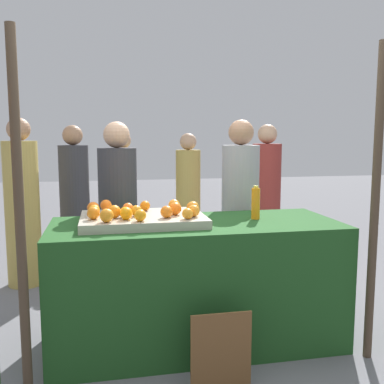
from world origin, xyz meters
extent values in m
plane|color=slate|center=(0.00, 0.00, 0.00)|extent=(24.00, 24.00, 0.00)
cube|color=#1E4C1E|center=(0.00, 0.00, 0.44)|extent=(2.05, 0.83, 0.89)
cube|color=#B2AD99|center=(-0.37, 0.03, 0.92)|extent=(0.86, 0.59, 0.06)
sphere|color=orange|center=(-0.13, 0.18, 0.99)|extent=(0.08, 0.08, 0.08)
sphere|color=orange|center=(-0.63, -0.18, 0.99)|extent=(0.09, 0.09, 0.09)
sphere|color=orange|center=(-0.47, 0.12, 0.99)|extent=(0.08, 0.08, 0.08)
sphere|color=orange|center=(-0.72, 0.15, 0.99)|extent=(0.09, 0.09, 0.09)
sphere|color=orange|center=(-0.10, -0.17, 0.99)|extent=(0.07, 0.07, 0.07)
sphere|color=orange|center=(-0.04, -0.09, 0.99)|extent=(0.08, 0.08, 0.08)
sphere|color=orange|center=(-0.50, -0.11, 0.99)|extent=(0.08, 0.08, 0.08)
sphere|color=orange|center=(-0.34, 0.21, 0.99)|extent=(0.07, 0.07, 0.07)
sphere|color=orange|center=(-0.71, -0.06, 0.99)|extent=(0.08, 0.08, 0.08)
sphere|color=orange|center=(-0.71, 0.07, 0.99)|extent=(0.08, 0.08, 0.08)
sphere|color=orange|center=(-0.02, 0.01, 0.99)|extent=(0.09, 0.09, 0.09)
sphere|color=orange|center=(-0.23, -0.10, 0.99)|extent=(0.08, 0.08, 0.08)
sphere|color=orange|center=(-0.63, 0.26, 0.99)|extent=(0.08, 0.08, 0.08)
sphere|color=orange|center=(-0.57, -0.04, 0.99)|extent=(0.09, 0.09, 0.09)
sphere|color=orange|center=(-0.42, 0.01, 0.99)|extent=(0.08, 0.08, 0.08)
sphere|color=orange|center=(-0.41, -0.19, 0.99)|extent=(0.08, 0.08, 0.08)
sphere|color=orange|center=(-0.15, 0.00, 0.99)|extent=(0.09, 0.09, 0.09)
sphere|color=orange|center=(-0.50, -0.02, 0.98)|extent=(0.07, 0.07, 0.07)
cylinder|color=orange|center=(0.46, 0.05, 1.00)|extent=(0.06, 0.06, 0.23)
cylinder|color=yellow|center=(0.46, 0.05, 1.13)|extent=(0.03, 0.03, 0.02)
cube|color=brown|center=(0.02, -0.62, 0.23)|extent=(0.37, 0.01, 0.48)
cube|color=black|center=(0.02, -0.60, 0.23)|extent=(0.35, 0.02, 0.45)
cylinder|color=#333338|center=(-0.52, 0.71, 0.70)|extent=(0.32, 0.32, 1.40)
sphere|color=tan|center=(-0.52, 0.71, 1.51)|extent=(0.22, 0.22, 0.22)
cylinder|color=#99999E|center=(0.54, 0.69, 0.71)|extent=(0.33, 0.33, 1.42)
sphere|color=#A87A59|center=(0.54, 0.69, 1.53)|extent=(0.22, 0.22, 0.22)
cylinder|color=maroon|center=(1.19, 1.73, 0.71)|extent=(0.33, 0.33, 1.41)
sphere|color=tan|center=(1.19, 1.73, 1.52)|extent=(0.22, 0.22, 0.22)
cylinder|color=tan|center=(-1.44, 1.56, 0.73)|extent=(0.34, 0.34, 1.45)
sphere|color=#A87A59|center=(-1.44, 1.56, 1.56)|extent=(0.23, 0.23, 0.23)
cylinder|color=tan|center=(0.40, 2.36, 0.66)|extent=(0.31, 0.31, 1.32)
sphere|color=tan|center=(0.40, 2.36, 1.43)|extent=(0.21, 0.21, 0.21)
cylinder|color=tan|center=(-0.39, 2.59, 0.67)|extent=(0.31, 0.31, 1.34)
sphere|color=tan|center=(-0.39, 2.59, 1.44)|extent=(0.21, 0.21, 0.21)
cylinder|color=#333338|center=(-0.96, 1.98, 0.70)|extent=(0.32, 0.32, 1.40)
sphere|color=#A87A59|center=(-0.96, 1.98, 1.51)|extent=(0.22, 0.22, 0.22)
cylinder|color=#473828|center=(-1.10, -0.46, 1.05)|extent=(0.06, 0.06, 2.10)
cylinder|color=#473828|center=(1.10, -0.46, 1.05)|extent=(0.06, 0.06, 2.10)
camera|label=1|loc=(-0.64, -3.01, 1.50)|focal=41.22mm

